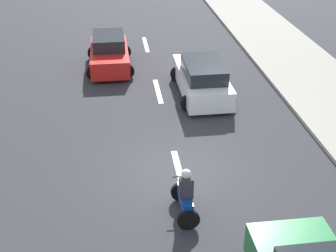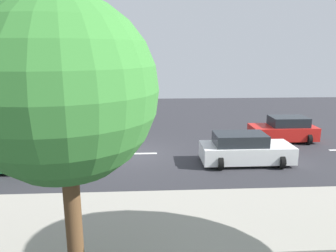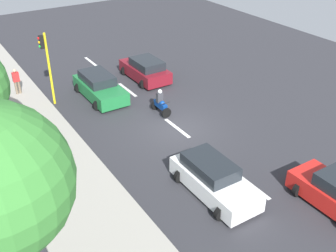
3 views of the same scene
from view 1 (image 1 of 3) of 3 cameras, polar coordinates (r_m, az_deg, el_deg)
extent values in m
cube|color=#2D2D33|center=(14.28, 1.42, -5.93)|extent=(40.00, 60.00, 0.10)
cube|color=white|center=(14.25, 1.42, -5.75)|extent=(0.20, 2.40, 0.01)
cube|color=white|center=(19.42, -1.26, 4.39)|extent=(0.20, 2.40, 0.01)
cube|color=white|center=(24.97, -2.81, 10.16)|extent=(0.20, 2.40, 0.01)
cube|color=white|center=(19.04, 4.19, 5.61)|extent=(1.78, 4.41, 0.80)
cube|color=#1E2328|center=(18.45, 4.48, 7.11)|extent=(1.50, 2.47, 0.56)
cylinder|color=black|center=(20.32, 1.20, 6.53)|extent=(0.64, 0.22, 0.64)
cylinder|color=black|center=(20.59, 5.53, 6.72)|extent=(0.64, 0.22, 0.64)
cylinder|color=black|center=(17.71, 2.59, 2.90)|extent=(0.64, 0.22, 0.64)
cylinder|color=black|center=(18.02, 7.50, 3.17)|extent=(0.64, 0.22, 0.64)
cube|color=red|center=(21.81, -7.33, 8.61)|extent=(1.73, 3.87, 0.80)
cube|color=#1E2328|center=(21.87, -7.46, 10.56)|extent=(1.45, 2.17, 0.56)
cylinder|color=black|center=(20.72, -5.13, 6.88)|extent=(0.64, 0.22, 0.64)
cylinder|color=black|center=(20.72, -9.32, 6.61)|extent=(0.64, 0.22, 0.64)
cylinder|color=black|center=(23.10, -5.46, 9.28)|extent=(0.64, 0.22, 0.64)
cylinder|color=black|center=(23.10, -9.24, 9.03)|extent=(0.64, 0.22, 0.64)
cylinder|color=black|center=(12.96, 1.68, -8.21)|extent=(0.60, 0.10, 0.60)
cylinder|color=black|center=(12.04, 2.58, -11.65)|extent=(0.60, 0.10, 0.60)
cube|color=navy|center=(12.30, 2.17, -9.11)|extent=(0.28, 1.10, 0.36)
sphere|color=navy|center=(12.35, 2.03, -7.89)|extent=(0.32, 0.32, 0.32)
cylinder|color=black|center=(12.52, 1.79, -6.31)|extent=(0.55, 0.04, 0.04)
cube|color=#333338|center=(11.95, 2.29, -7.72)|extent=(0.36, 0.24, 0.60)
sphere|color=silver|center=(11.75, 2.29, -6.01)|extent=(0.26, 0.26, 0.26)
camera|label=2|loc=(22.16, 49.27, 12.37)|focal=33.90mm
camera|label=3|loc=(30.79, 20.94, 33.98)|focal=43.56mm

